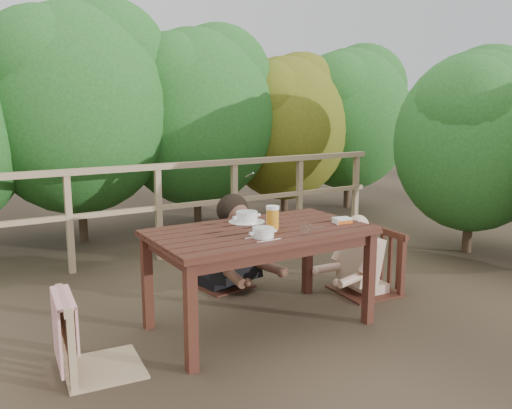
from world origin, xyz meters
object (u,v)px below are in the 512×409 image
chair_left (100,295)px  soup_near (263,233)px  butter_tub (342,221)px  beer_glass (273,218)px  chair_right (367,235)px  soup_far (247,217)px  tumbler (305,230)px  chair_far (223,239)px  bread_roll (268,231)px  table (260,279)px  woman (221,215)px  diner_right (370,228)px

chair_left → soup_near: chair_left is taller
butter_tub → chair_left: bearing=-173.1°
soup_near → beer_glass: (0.19, 0.17, 0.05)m
chair_right → butter_tub: bearing=-56.4°
soup_near → butter_tub: (0.74, 0.06, -0.01)m
soup_far → tumbler: size_ratio=3.32×
tumbler → butter_tub: (0.45, 0.14, -0.01)m
chair_far → chair_right: bearing=-47.0°
chair_left → soup_near: bearing=-92.9°
soup_far → bread_roll: (-0.08, -0.41, -0.01)m
table → chair_right: (1.16, 0.13, 0.15)m
soup_far → beer_glass: (0.03, -0.31, 0.04)m
chair_right → woman: 1.27m
chair_left → butter_tub: bearing=-87.5°
table → chair_far: size_ratio=1.77×
chair_right → soup_far: bearing=-91.5°
butter_tub → diner_right: bearing=37.0°
woman → beer_glass: size_ratio=7.20×
chair_left → woman: (1.34, 0.99, 0.17)m
table → beer_glass: 0.46m
soup_near → beer_glass: size_ratio=1.36×
chair_left → beer_glass: bearing=-83.8°
table → beer_glass: beer_glass is taller
woman → soup_far: bearing=70.1°
soup_far → bread_roll: bearing=-100.4°
soup_far → chair_far: bearing=79.0°
tumbler → chair_far: bearing=90.6°
diner_right → soup_near: diner_right is taller
soup_near → beer_glass: bearing=42.6°
chair_left → bread_roll: size_ratio=8.45×
beer_glass → butter_tub: (0.55, -0.11, -0.06)m
woman → soup_near: woman is taller
woman → soup_near: bearing=67.1°
bread_roll → woman: bearing=79.4°
chair_right → soup_far: size_ratio=3.70×
chair_right → soup_far: 1.15m
chair_far → chair_right: chair_right is taller
butter_tub → soup_near: bearing=-165.3°
chair_far → diner_right: (1.02, -0.77, 0.13)m
chair_left → chair_right: 2.34m
table → chair_far: 0.91m
bread_roll → butter_tub: bearing=-0.2°
woman → tumbler: size_ratio=15.70×
chair_far → tumbler: chair_far is taller
chair_far → tumbler: (0.01, -1.20, 0.32)m
soup_near → soup_far: (0.15, 0.48, 0.00)m
diner_right → soup_far: diner_right is taller
soup_far → beer_glass: bearing=-83.6°
table → chair_right: 1.17m
woman → tumbler: (0.01, -1.22, 0.11)m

